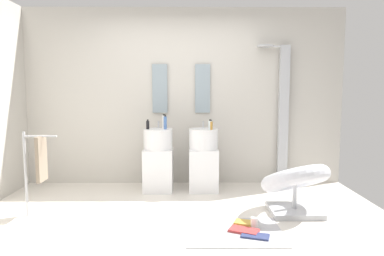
{
  "coord_description": "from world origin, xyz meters",
  "views": [
    {
      "loc": [
        0.12,
        -3.6,
        1.4
      ],
      "look_at": [
        0.15,
        0.55,
        0.95
      ],
      "focal_mm": 32.67,
      "sensor_mm": 36.0,
      "label": 1
    }
  ],
  "objects_px": {
    "soap_bottle_white": "(164,122)",
    "soap_bottle_blue": "(165,123)",
    "pedestal_sink_left": "(158,160)",
    "towel_rack": "(39,161)",
    "soap_bottle_black": "(148,125)",
    "soap_bottle_clear": "(210,125)",
    "shower_column": "(282,112)",
    "magazine_ochre": "(245,223)",
    "magazine_red": "(244,230)",
    "soap_bottle_amber": "(211,125)",
    "lounge_chair": "(295,183)",
    "magazine_navy": "(255,236)",
    "pedestal_sink_right": "(203,160)",
    "coffee_mug": "(254,223)"
  },
  "relations": [
    {
      "from": "soap_bottle_clear",
      "to": "soap_bottle_blue",
      "type": "bearing_deg",
      "value": 175.03
    },
    {
      "from": "magazine_ochre",
      "to": "magazine_red",
      "type": "height_order",
      "value": "magazine_ochre"
    },
    {
      "from": "pedestal_sink_right",
      "to": "soap_bottle_amber",
      "type": "relative_size",
      "value": 7.42
    },
    {
      "from": "towel_rack",
      "to": "soap_bottle_blue",
      "type": "bearing_deg",
      "value": 35.83
    },
    {
      "from": "coffee_mug",
      "to": "magazine_red",
      "type": "bearing_deg",
      "value": -140.07
    },
    {
      "from": "pedestal_sink_right",
      "to": "soap_bottle_amber",
      "type": "bearing_deg",
      "value": -45.58
    },
    {
      "from": "magazine_ochre",
      "to": "soap_bottle_amber",
      "type": "relative_size",
      "value": 1.66
    },
    {
      "from": "lounge_chair",
      "to": "magazine_red",
      "type": "bearing_deg",
      "value": -140.49
    },
    {
      "from": "shower_column",
      "to": "soap_bottle_amber",
      "type": "bearing_deg",
      "value": -157.81
    },
    {
      "from": "pedestal_sink_right",
      "to": "soap_bottle_white",
      "type": "height_order",
      "value": "soap_bottle_white"
    },
    {
      "from": "shower_column",
      "to": "magazine_navy",
      "type": "height_order",
      "value": "shower_column"
    },
    {
      "from": "magazine_red",
      "to": "soap_bottle_white",
      "type": "xyz_separation_m",
      "value": [
        -0.89,
        1.55,
        0.94
      ]
    },
    {
      "from": "lounge_chair",
      "to": "coffee_mug",
      "type": "bearing_deg",
      "value": -140.58
    },
    {
      "from": "coffee_mug",
      "to": "soap_bottle_blue",
      "type": "height_order",
      "value": "soap_bottle_blue"
    },
    {
      "from": "coffee_mug",
      "to": "pedestal_sink_left",
      "type": "bearing_deg",
      "value": 128.6
    },
    {
      "from": "soap_bottle_blue",
      "to": "soap_bottle_white",
      "type": "bearing_deg",
      "value": 100.66
    },
    {
      "from": "soap_bottle_black",
      "to": "soap_bottle_clear",
      "type": "bearing_deg",
      "value": -4.19
    },
    {
      "from": "towel_rack",
      "to": "soap_bottle_black",
      "type": "distance_m",
      "value": 1.49
    },
    {
      "from": "magazine_navy",
      "to": "soap_bottle_clear",
      "type": "relative_size",
      "value": 1.89
    },
    {
      "from": "pedestal_sink_left",
      "to": "soap_bottle_blue",
      "type": "bearing_deg",
      "value": -20.03
    },
    {
      "from": "coffee_mug",
      "to": "soap_bottle_white",
      "type": "xyz_separation_m",
      "value": [
        -1.01,
        1.45,
        0.9
      ]
    },
    {
      "from": "soap_bottle_blue",
      "to": "soap_bottle_clear",
      "type": "bearing_deg",
      "value": -4.97
    },
    {
      "from": "pedestal_sink_left",
      "to": "towel_rack",
      "type": "xyz_separation_m",
      "value": [
        -1.22,
        -1.0,
        0.19
      ]
    },
    {
      "from": "soap_bottle_white",
      "to": "soap_bottle_blue",
      "type": "distance_m",
      "value": 0.12
    },
    {
      "from": "soap_bottle_amber",
      "to": "lounge_chair",
      "type": "bearing_deg",
      "value": -42.48
    },
    {
      "from": "magazine_navy",
      "to": "soap_bottle_amber",
      "type": "xyz_separation_m",
      "value": [
        -0.33,
        1.5,
        0.91
      ]
    },
    {
      "from": "pedestal_sink_left",
      "to": "magazine_ochre",
      "type": "distance_m",
      "value": 1.69
    },
    {
      "from": "pedestal_sink_left",
      "to": "magazine_navy",
      "type": "xyz_separation_m",
      "value": [
        1.06,
        -1.6,
        -0.42
      ]
    },
    {
      "from": "magazine_red",
      "to": "soap_bottle_black",
      "type": "xyz_separation_m",
      "value": [
        -1.11,
        1.44,
        0.91
      ]
    },
    {
      "from": "towel_rack",
      "to": "soap_bottle_black",
      "type": "xyz_separation_m",
      "value": [
        1.09,
        0.97,
        0.3
      ]
    },
    {
      "from": "lounge_chair",
      "to": "magazine_ochre",
      "type": "xyz_separation_m",
      "value": [
        -0.62,
        -0.36,
        -0.32
      ]
    },
    {
      "from": "shower_column",
      "to": "magazine_ochre",
      "type": "distance_m",
      "value": 2.1
    },
    {
      "from": "pedestal_sink_left",
      "to": "magazine_red",
      "type": "distance_m",
      "value": 1.81
    },
    {
      "from": "lounge_chair",
      "to": "soap_bottle_clear",
      "type": "relative_size",
      "value": 7.52
    },
    {
      "from": "pedestal_sink_left",
      "to": "lounge_chair",
      "type": "height_order",
      "value": "pedestal_sink_left"
    },
    {
      "from": "soap_bottle_clear",
      "to": "soap_bottle_black",
      "type": "relative_size",
      "value": 1.05
    },
    {
      "from": "magazine_navy",
      "to": "magazine_red",
      "type": "height_order",
      "value": "magazine_red"
    },
    {
      "from": "magazine_navy",
      "to": "magazine_red",
      "type": "bearing_deg",
      "value": 143.86
    },
    {
      "from": "pedestal_sink_left",
      "to": "soap_bottle_blue",
      "type": "xyz_separation_m",
      "value": [
        0.1,
        -0.04,
        0.53
      ]
    },
    {
      "from": "magazine_ochre",
      "to": "soap_bottle_black",
      "type": "distance_m",
      "value": 1.93
    },
    {
      "from": "soap_bottle_black",
      "to": "pedestal_sink_left",
      "type": "bearing_deg",
      "value": 11.97
    },
    {
      "from": "pedestal_sink_right",
      "to": "soap_bottle_black",
      "type": "relative_size",
      "value": 7.33
    },
    {
      "from": "towel_rack",
      "to": "coffee_mug",
      "type": "distance_m",
      "value": 2.41
    },
    {
      "from": "shower_column",
      "to": "soap_bottle_clear",
      "type": "xyz_separation_m",
      "value": [
        -1.09,
        -0.43,
        -0.15
      ]
    },
    {
      "from": "pedestal_sink_left",
      "to": "soap_bottle_amber",
      "type": "bearing_deg",
      "value": -7.65
    },
    {
      "from": "magazine_red",
      "to": "soap_bottle_amber",
      "type": "relative_size",
      "value": 2.16
    },
    {
      "from": "soap_bottle_white",
      "to": "magazine_red",
      "type": "bearing_deg",
      "value": -60.24
    },
    {
      "from": "magazine_ochre",
      "to": "soap_bottle_blue",
      "type": "relative_size",
      "value": 1.11
    },
    {
      "from": "shower_column",
      "to": "magazine_red",
      "type": "height_order",
      "value": "shower_column"
    },
    {
      "from": "pedestal_sink_right",
      "to": "soap_bottle_amber",
      "type": "height_order",
      "value": "soap_bottle_amber"
    }
  ]
}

